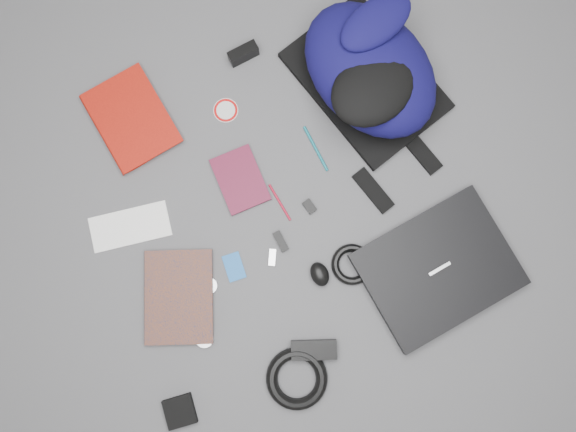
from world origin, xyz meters
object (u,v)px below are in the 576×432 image
object	(u,v)px
laptop	(438,269)
power_brick	(314,350)
dvd_case	(240,180)
compact_camera	(243,54)
backpack	(370,70)
textbook_red	(101,136)
comic_book	(145,298)
mouse	(320,274)
pouch	(180,411)

from	to	relation	value
laptop	power_brick	size ratio (longest dim) A/B	3.20
laptop	dvd_case	distance (m)	0.63
laptop	compact_camera	bearing A→B (deg)	102.00
backpack	power_brick	size ratio (longest dim) A/B	3.81
dvd_case	laptop	bearing A→B (deg)	-47.45
textbook_red	comic_book	distance (m)	0.49
comic_book	backpack	bearing A→B (deg)	43.42
backpack	power_brick	bearing A→B (deg)	-139.97
dvd_case	compact_camera	xyz separation A→B (m)	(0.13, 0.36, 0.02)
comic_book	mouse	size ratio (longest dim) A/B	3.74
pouch	backpack	bearing A→B (deg)	42.55
compact_camera	pouch	size ratio (longest dim) A/B	1.09
mouse	pouch	xyz separation A→B (m)	(-0.49, -0.24, -0.01)
backpack	compact_camera	bearing A→B (deg)	129.22
pouch	mouse	bearing A→B (deg)	25.94
dvd_case	compact_camera	size ratio (longest dim) A/B	1.97
dvd_case	pouch	size ratio (longest dim) A/B	2.15
pouch	compact_camera	bearing A→B (deg)	62.45
backpack	dvd_case	distance (m)	0.49
comic_book	textbook_red	bearing A→B (deg)	105.08
textbook_red	pouch	distance (m)	0.83
backpack	dvd_case	size ratio (longest dim) A/B	2.76
backpack	pouch	world-z (taller)	backpack
textbook_red	mouse	xyz separation A→B (m)	(0.48, -0.59, 0.00)
backpack	laptop	distance (m)	0.60
power_brick	pouch	xyz separation A→B (m)	(-0.41, -0.04, -0.01)
laptop	pouch	size ratio (longest dim) A/B	4.98
laptop	backpack	bearing A→B (deg)	80.03
comic_book	compact_camera	xyz separation A→B (m)	(0.49, 0.60, 0.01)
laptop	dvd_case	world-z (taller)	laptop
laptop	textbook_red	bearing A→B (deg)	128.96
textbook_red	mouse	world-z (taller)	mouse
power_brick	pouch	world-z (taller)	power_brick
backpack	power_brick	xyz separation A→B (m)	(-0.40, -0.70, -0.09)
laptop	compact_camera	world-z (taller)	compact_camera
laptop	textbook_red	world-z (taller)	laptop
backpack	pouch	xyz separation A→B (m)	(-0.81, -0.74, -0.09)
dvd_case	pouch	world-z (taller)	pouch
comic_book	pouch	xyz separation A→B (m)	(0.00, -0.33, 0.00)
compact_camera	pouch	distance (m)	1.05
backpack	power_brick	distance (m)	0.81
laptop	comic_book	xyz separation A→B (m)	(-0.82, 0.18, -0.01)
power_brick	comic_book	bearing A→B (deg)	161.61
mouse	pouch	size ratio (longest dim) A/B	0.87
backpack	comic_book	bearing A→B (deg)	-173.60
backpack	pouch	size ratio (longest dim) A/B	5.93
compact_camera	mouse	xyz separation A→B (m)	(0.01, -0.69, -0.01)
dvd_case	compact_camera	world-z (taller)	compact_camera
compact_camera	textbook_red	bearing A→B (deg)	-177.30
comic_book	laptop	bearing A→B (deg)	4.09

